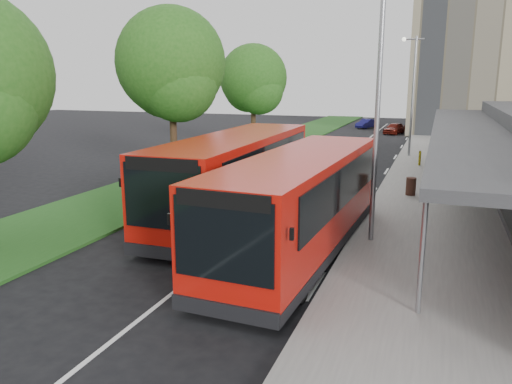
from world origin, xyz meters
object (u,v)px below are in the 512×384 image
tree_mid (171,70)px  bollard (420,158)px  car_far (366,124)px  tree_far (253,83)px  lamp_post_near (375,99)px  bus_main (301,203)px  bus_second (236,176)px  litter_bin (411,186)px  lamp_post_far (412,89)px  car_near (394,128)px

tree_mid → bollard: tree_mid is taller
bollard → car_far: (-6.72, 25.17, -0.08)m
tree_mid → tree_far: tree_mid is taller
tree_mid → car_far: 34.89m
tree_far → lamp_post_near: bearing=-59.7°
tree_mid → lamp_post_near: 13.22m
tree_far → bus_main: tree_far is taller
bus_second → bollard: bus_second is taller
tree_mid → bus_main: size_ratio=0.81×
tree_mid → bus_second: size_ratio=0.78×
tree_mid → litter_bin: tree_mid is taller
lamp_post_far → tree_mid: bearing=-130.7°
tree_mid → lamp_post_far: 17.11m
lamp_post_far → bus_main: size_ratio=0.73×
tree_far → lamp_post_near: size_ratio=0.99×
tree_mid → car_far: size_ratio=2.87×
lamp_post_far → bus_main: 21.84m
lamp_post_near → litter_bin: 8.46m
bus_main → car_far: size_ratio=3.52×
litter_bin → car_near: (-3.19, 28.49, 0.02)m
bus_main → bus_second: bus_second is taller
tree_far → bus_main: 22.83m
lamp_post_near → bus_main: bearing=-141.2°
bus_second → lamp_post_near: bearing=-16.4°
tree_mid → car_near: (8.86, 28.74, -5.22)m
lamp_post_near → tree_far: bearing=120.3°
bus_main → tree_far: bearing=116.7°
car_near → litter_bin: bearing=-67.5°
bollard → car_near: car_near is taller
tree_mid → bus_main: tree_mid is taller
lamp_post_far → car_far: (-5.77, 21.13, -4.20)m
litter_bin → bollard: bearing=89.8°
lamp_post_far → bollard: lamp_post_far is taller
lamp_post_near → bus_second: 6.30m
tree_mid → car_far: (5.36, 34.07, -5.27)m
lamp_post_near → bus_second: size_ratio=0.70×
tree_mid → lamp_post_far: tree_mid is taller
lamp_post_far → car_near: size_ratio=2.39×
lamp_post_near → car_near: size_ratio=2.39×
tree_mid → tree_far: size_ratio=1.13×
bus_second → tree_mid: bearing=135.3°
bollard → litter_bin: bearing=-90.2°
lamp_post_near → bollard: lamp_post_near is taller
bus_second → car_far: size_ratio=3.66×
bus_second → car_near: size_ratio=3.42×
lamp_post_near → bollard: 16.51m
bus_main → litter_bin: 9.33m
tree_far → bollard: (12.08, -3.09, -4.50)m
bollard → car_near: 20.09m
tree_mid → bus_second: (5.82, -5.58, -4.14)m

